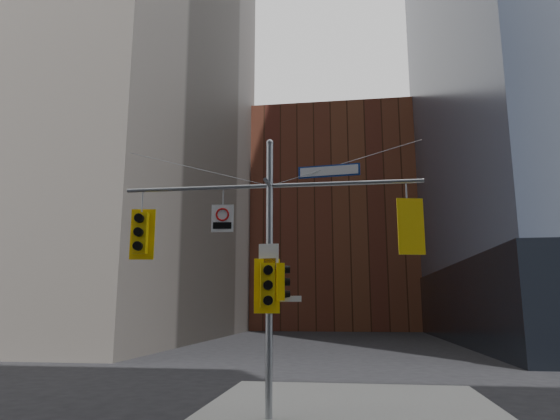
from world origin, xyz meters
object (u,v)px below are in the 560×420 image
(traffic_light_pole_side, at_px, (282,282))
(traffic_light_pole_front, at_px, (267,286))
(traffic_light_west_arm, at_px, (141,233))
(traffic_light_east_arm, at_px, (408,227))
(regulatory_sign_arm, at_px, (222,217))
(signal_assembly, at_px, (269,245))
(street_sign_blade, at_px, (329,171))

(traffic_light_pole_side, bearing_deg, traffic_light_pole_front, 118.86)
(traffic_light_west_arm, distance_m, traffic_light_east_arm, 7.10)
(traffic_light_pole_front, xyz_separation_m, regulatory_sign_arm, (-1.27, 0.25, 1.81))
(traffic_light_east_arm, bearing_deg, regulatory_sign_arm, -14.25)
(traffic_light_pole_side, xyz_separation_m, regulatory_sign_arm, (-1.59, -0.04, 1.71))
(regulatory_sign_arm, bearing_deg, signal_assembly, -5.24)
(traffic_light_west_arm, distance_m, traffic_light_pole_side, 4.10)
(traffic_light_east_arm, xyz_separation_m, traffic_light_pole_front, (-3.55, -0.27, -1.44))
(traffic_light_west_arm, height_order, regulatory_sign_arm, regulatory_sign_arm)
(street_sign_blade, bearing_deg, signal_assembly, -173.34)
(traffic_light_pole_front, bearing_deg, street_sign_blade, -3.90)
(signal_assembly, distance_m, regulatory_sign_arm, 1.48)
(traffic_light_east_arm, bearing_deg, street_sign_blade, -14.57)
(traffic_light_east_arm, distance_m, regulatory_sign_arm, 4.83)
(traffic_light_pole_front, height_order, street_sign_blade, street_sign_blade)
(traffic_light_east_arm, relative_size, traffic_light_pole_front, 1.02)
(street_sign_blade, bearing_deg, traffic_light_west_arm, -173.56)
(traffic_light_east_arm, relative_size, regulatory_sign_arm, 1.92)
(traffic_light_east_arm, bearing_deg, traffic_light_west_arm, -14.61)
(signal_assembly, distance_m, traffic_light_pole_front, 1.09)
(signal_assembly, distance_m, traffic_light_east_arm, 3.57)
(signal_assembly, relative_size, traffic_light_pole_front, 5.80)
(signal_assembly, height_order, traffic_light_pole_side, signal_assembly)
(signal_assembly, xyz_separation_m, traffic_light_west_arm, (-3.55, 0.01, 0.38))
(traffic_light_east_arm, height_order, traffic_light_pole_front, traffic_light_east_arm)
(traffic_light_west_arm, bearing_deg, signal_assembly, -8.54)
(traffic_light_west_arm, xyz_separation_m, traffic_light_pole_side, (3.87, 0.00, -1.34))
(signal_assembly, height_order, street_sign_blade, signal_assembly)
(traffic_light_pole_front, relative_size, regulatory_sign_arm, 1.88)
(traffic_light_east_arm, xyz_separation_m, regulatory_sign_arm, (-4.81, -0.02, 0.37))
(traffic_light_west_arm, height_order, traffic_light_pole_front, traffic_light_west_arm)
(street_sign_blade, bearing_deg, traffic_light_east_arm, 6.48)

